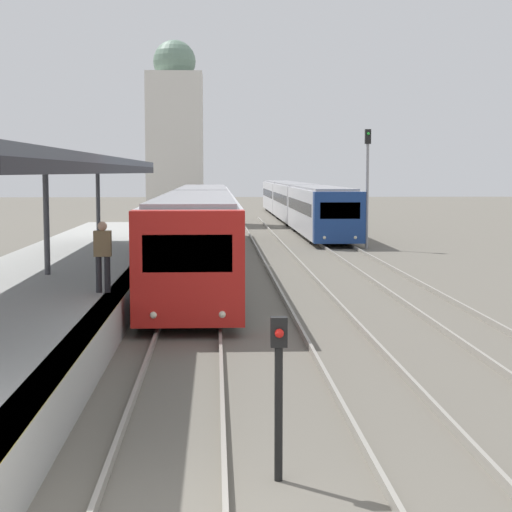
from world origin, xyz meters
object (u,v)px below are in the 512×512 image
at_px(train_near, 200,223).
at_px(person_on_platform, 103,252).
at_px(signal_mast_far, 367,175).
at_px(train_far, 296,201).
at_px(signal_post_near, 279,381).

bearing_deg(train_near, person_on_platform, -97.68).
distance_m(person_on_platform, signal_mast_far, 23.37).
bearing_deg(person_on_platform, train_near, 82.32).
distance_m(person_on_platform, train_far, 44.11).
distance_m(train_far, signal_mast_far, 22.31).
height_order(person_on_platform, signal_post_near, person_on_platform).
height_order(train_near, signal_mast_far, signal_mast_far).
height_order(person_on_platform, train_far, train_far).
relative_size(person_on_platform, signal_mast_far, 0.29).
xyz_separation_m(train_far, signal_mast_far, (1.33, -22.18, 1.96)).
relative_size(train_far, signal_post_near, 22.31).
relative_size(train_far, signal_mast_far, 7.75).
height_order(person_on_platform, train_near, train_near).
height_order(train_near, signal_post_near, train_near).
distance_m(person_on_platform, signal_post_near, 10.54).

